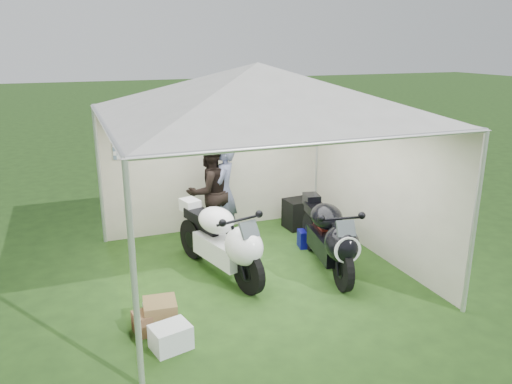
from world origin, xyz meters
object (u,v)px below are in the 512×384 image
person_dark_jacket (210,192)px  person_blue_jacket (224,192)px  paddock_stand (310,238)px  canopy_tent (257,95)px  crate_1 (160,314)px  motorcycle_white (223,239)px  crate_0 (171,337)px  motorcycle_black (329,235)px  crate_3 (150,321)px  equipment_box (300,213)px  crate_2 (157,310)px

person_dark_jacket → person_blue_jacket: bearing=156.5°
paddock_stand → person_dark_jacket: 1.84m
canopy_tent → crate_1: size_ratio=14.89×
motorcycle_white → crate_0: size_ratio=4.95×
motorcycle_black → person_blue_jacket: 2.06m
crate_0 → crate_3: (-0.15, 0.43, -0.01)m
motorcycle_white → equipment_box: size_ratio=3.85×
paddock_stand → crate_1: (-2.77, -1.55, 0.03)m
person_dark_jacket → crate_1: bearing=45.2°
person_dark_jacket → equipment_box: person_dark_jacket is taller
motorcycle_black → crate_0: bearing=-146.6°
equipment_box → motorcycle_white: bearing=-143.5°
paddock_stand → person_blue_jacket: (-1.21, 0.84, 0.69)m
person_blue_jacket → paddock_stand: bearing=88.0°
motorcycle_black → crate_0: (-2.58, -1.10, -0.43)m
person_blue_jacket → crate_3: person_blue_jacket is taller
paddock_stand → crate_2: paddock_stand is taller
crate_0 → crate_2: bearing=92.3°
person_blue_jacket → crate_2: size_ratio=6.13×
person_dark_jacket → crate_1: person_dark_jacket is taller
crate_0 → crate_1: 0.47m
motorcycle_black → crate_3: 2.85m
canopy_tent → crate_0: (-1.60, -1.49, -2.44)m
canopy_tent → crate_2: size_ratio=20.89×
person_dark_jacket → paddock_stand: bearing=132.6°
motorcycle_black → person_blue_jacket: person_blue_jacket is taller
person_dark_jacket → crate_0: size_ratio=4.16×
paddock_stand → crate_1: 3.17m
motorcycle_white → person_dark_jacket: size_ratio=1.19×
canopy_tent → crate_0: 3.27m
motorcycle_black → motorcycle_white: bearing=176.1°
motorcycle_white → motorcycle_black: motorcycle_white is taller
paddock_stand → crate_1: size_ratio=1.00×
person_blue_jacket → motorcycle_white: bearing=14.5°
motorcycle_black → person_dark_jacket: 2.23m
motorcycle_white → crate_1: size_ratio=5.41×
canopy_tent → person_dark_jacket: (-0.30, 1.40, -1.71)m
crate_3 → crate_1: bearing=19.0°
canopy_tent → motorcycle_black: canopy_tent is taller
crate_2 → paddock_stand: bearing=25.5°
crate_1 → person_blue_jacket: bearing=56.9°
person_blue_jacket → crate_3: (-1.69, -2.44, -0.70)m
crate_1 → crate_3: 0.14m
canopy_tent → crate_3: bearing=-148.7°
person_blue_jacket → crate_0: bearing=4.7°
person_dark_jacket → equipment_box: (1.69, -0.01, -0.59)m
person_dark_jacket → crate_0: person_dark_jacket is taller
motorcycle_black → equipment_box: 1.86m
crate_1 → motorcycle_black: bearing=13.6°
person_dark_jacket → crate_0: bearing=49.6°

